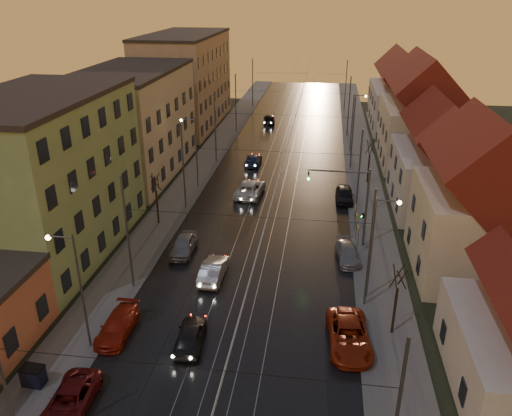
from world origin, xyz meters
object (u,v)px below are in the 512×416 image
at_px(parked_right_0, 349,335).
at_px(street_lamp_0, 75,281).
at_px(dumpster, 33,376).
at_px(traffic_light_mast, 355,198).
at_px(driving_car_1, 213,270).
at_px(driving_car_3, 253,160).
at_px(driving_car_4, 269,119).
at_px(parked_right_1, 348,253).
at_px(street_lamp_3, 355,117).
at_px(driving_car_2, 250,189).
at_px(parked_right_2, 344,195).
at_px(parked_left_1, 70,401).
at_px(street_lamp_2, 193,146).
at_px(parked_left_2, 117,326).
at_px(driving_car_0, 190,335).
at_px(street_lamp_1, 377,239).
at_px(parked_left_3, 184,245).

bearing_deg(parked_right_0, street_lamp_0, -176.49).
bearing_deg(dumpster, traffic_light_mast, 50.29).
bearing_deg(driving_car_1, street_lamp_0, 56.33).
xyz_separation_m(driving_car_3, driving_car_4, (-0.38, 21.48, 0.11)).
height_order(parked_right_1, dumpster, same).
relative_size(street_lamp_3, driving_car_2, 1.41).
bearing_deg(driving_car_1, parked_right_2, -120.90).
bearing_deg(driving_car_4, parked_right_1, 97.31).
height_order(parked_left_1, parked_right_2, parked_right_2).
relative_size(driving_car_1, driving_car_2, 0.81).
relative_size(driving_car_4, parked_right_2, 1.03).
relative_size(street_lamp_2, parked_left_2, 1.76).
bearing_deg(traffic_light_mast, parked_right_0, -92.77).
xyz_separation_m(driving_car_2, parked_right_0, (9.90, -23.94, -0.02)).
bearing_deg(street_lamp_0, driving_car_0, 10.16).
height_order(traffic_light_mast, parked_right_0, traffic_light_mast).
bearing_deg(driving_car_4, street_lamp_1, 97.39).
bearing_deg(driving_car_2, dumpster, 79.34).
xyz_separation_m(parked_left_1, parked_right_0, (14.94, 7.42, 0.13)).
height_order(traffic_light_mast, parked_left_3, traffic_light_mast).
distance_m(driving_car_4, parked_right_2, 34.04).
bearing_deg(street_lamp_0, driving_car_3, 81.59).
xyz_separation_m(street_lamp_2, driving_car_1, (6.25, -18.88, -4.13)).
relative_size(street_lamp_2, parked_left_1, 1.73).
distance_m(street_lamp_0, street_lamp_1, 19.89).
bearing_deg(dumpster, parked_right_2, 62.28).
bearing_deg(street_lamp_2, parked_left_2, -86.75).
distance_m(parked_left_2, dumpster, 5.87).
xyz_separation_m(street_lamp_3, parked_left_2, (-16.70, -42.49, -4.23)).
relative_size(parked_right_0, parked_right_1, 1.28).
xyz_separation_m(driving_car_3, parked_right_2, (11.29, -10.50, 0.09)).
bearing_deg(parked_right_1, traffic_light_mast, 73.73).
bearing_deg(driving_car_0, parked_right_0, -177.33).
xyz_separation_m(street_lamp_0, parked_right_1, (16.70, 13.44, -4.26)).
xyz_separation_m(traffic_light_mast, parked_right_2, (-0.39, 10.11, -3.84)).
bearing_deg(street_lamp_0, street_lamp_3, 67.52).
relative_size(driving_car_3, parked_right_2, 1.04).
height_order(street_lamp_2, parked_left_2, street_lamp_2).
bearing_deg(parked_left_2, dumpster, -120.15).
bearing_deg(driving_car_2, street_lamp_3, -119.39).
height_order(street_lamp_1, street_lamp_3, same).
bearing_deg(parked_right_0, driving_car_1, 141.84).
bearing_deg(parked_left_3, driving_car_3, 82.66).
bearing_deg(dumpster, driving_car_3, 84.01).
bearing_deg(driving_car_2, traffic_light_mast, 139.57).
bearing_deg(driving_car_2, driving_car_1, 93.14).
relative_size(traffic_light_mast, driving_car_3, 1.55).
bearing_deg(parked_left_2, street_lamp_2, 92.50).
bearing_deg(traffic_light_mast, driving_car_1, -147.64).
distance_m(street_lamp_3, parked_right_2, 18.42).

